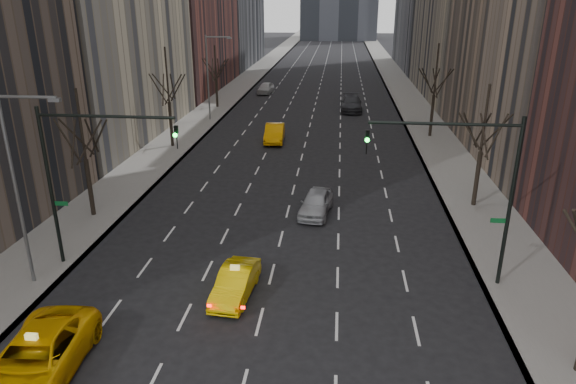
# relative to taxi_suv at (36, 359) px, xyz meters

# --- Properties ---
(sidewalk_left) EXTENTS (4.50, 320.00, 0.15)m
(sidewalk_left) POSITION_rel_taxi_suv_xyz_m (-4.92, 66.19, -0.76)
(sidewalk_left) COLOR slate
(sidewalk_left) RESTS_ON ground
(sidewalk_right) EXTENTS (4.50, 320.00, 0.15)m
(sidewalk_right) POSITION_rel_taxi_suv_xyz_m (19.58, 66.19, -0.76)
(sidewalk_right) COLOR slate
(sidewalk_right) RESTS_ON ground
(tree_lw_b) EXTENTS (3.36, 3.50, 7.82)m
(tree_lw_b) POSITION_rel_taxi_suv_xyz_m (-4.67, 14.19, 2.88)
(tree_lw_b) COLOR black
(tree_lw_b) RESTS_ON ground
(tree_lw_c) EXTENTS (3.36, 3.50, 8.74)m
(tree_lw_c) POSITION_rel_taxi_suv_xyz_m (-4.67, 30.19, 3.20)
(tree_lw_c) COLOR black
(tree_lw_c) RESTS_ON ground
(tree_lw_d) EXTENTS (3.36, 3.50, 7.36)m
(tree_lw_d) POSITION_rel_taxi_suv_xyz_m (-4.67, 48.19, 2.73)
(tree_lw_d) COLOR black
(tree_lw_d) RESTS_ON ground
(tree_rw_b) EXTENTS (3.36, 3.50, 7.82)m
(tree_rw_b) POSITION_rel_taxi_suv_xyz_m (19.33, 18.19, 2.88)
(tree_rw_b) COLOR black
(tree_rw_b) RESTS_ON ground
(tree_rw_c) EXTENTS (3.36, 3.50, 8.74)m
(tree_rw_c) POSITION_rel_taxi_suv_xyz_m (19.33, 36.19, 3.20)
(tree_rw_c) COLOR black
(tree_rw_c) RESTS_ON ground
(traffic_mast_left) EXTENTS (6.69, 0.39, 8.00)m
(traffic_mast_left) POSITION_rel_taxi_suv_xyz_m (-1.77, 8.19, 4.65)
(traffic_mast_left) COLOR black
(traffic_mast_left) RESTS_ON ground
(traffic_mast_right) EXTENTS (6.69, 0.39, 8.00)m
(traffic_mast_right) POSITION_rel_taxi_suv_xyz_m (16.44, 8.19, 4.65)
(traffic_mast_right) COLOR black
(traffic_mast_right) RESTS_ON ground
(streetlight_near) EXTENTS (2.83, 0.22, 9.00)m
(streetlight_near) POSITION_rel_taxi_suv_xyz_m (-3.51, 6.19, 4.78)
(streetlight_near) COLOR slate
(streetlight_near) RESTS_ON ground
(streetlight_far) EXTENTS (2.83, 0.22, 9.00)m
(streetlight_far) POSITION_rel_taxi_suv_xyz_m (-3.51, 41.19, 4.78)
(streetlight_far) COLOR slate
(streetlight_far) RESTS_ON ground
(taxi_suv) EXTENTS (3.19, 6.19, 1.67)m
(taxi_suv) POSITION_rel_taxi_suv_xyz_m (0.00, 0.00, 0.00)
(taxi_suv) COLOR #E5A504
(taxi_suv) RESTS_ON ground
(taxi_sedan) EXTENTS (1.79, 4.20, 1.35)m
(taxi_sedan) POSITION_rel_taxi_suv_xyz_m (5.95, 6.08, -0.16)
(taxi_sedan) COLOR yellow
(taxi_sedan) RESTS_ON ground
(silver_sedan_ahead) EXTENTS (2.31, 4.54, 1.48)m
(silver_sedan_ahead) POSITION_rel_taxi_suv_xyz_m (9.13, 16.00, -0.09)
(silver_sedan_ahead) COLOR #A1A4A9
(silver_sedan_ahead) RESTS_ON ground
(far_taxi) EXTENTS (1.99, 5.04, 1.63)m
(far_taxi) POSITION_rel_taxi_suv_xyz_m (4.38, 33.11, -0.02)
(far_taxi) COLOR #FCA105
(far_taxi) RESTS_ON ground
(far_suv_grey) EXTENTS (2.54, 6.19, 1.79)m
(far_suv_grey) POSITION_rel_taxi_suv_xyz_m (11.84, 48.16, 0.06)
(far_suv_grey) COLOR #2C2C31
(far_suv_grey) RESTS_ON ground
(far_car_white) EXTENTS (2.22, 4.67, 1.54)m
(far_car_white) POSITION_rel_taxi_suv_xyz_m (-0.13, 58.99, -0.06)
(far_car_white) COLOR silver
(far_car_white) RESTS_ON ground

